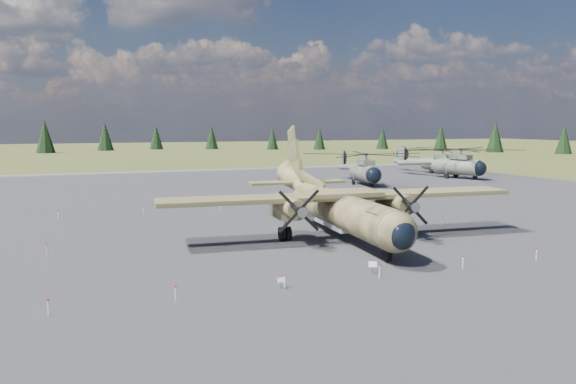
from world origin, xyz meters
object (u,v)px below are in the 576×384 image
object	(u,v)px
helicopter_far	(440,156)
helicopter_mid	(458,157)
transport_plane	(336,203)
helicopter_near	(365,163)

from	to	relation	value
helicopter_far	helicopter_mid	bearing A→B (deg)	-125.59
transport_plane	helicopter_mid	distance (m)	54.94
helicopter_near	helicopter_far	distance (m)	25.94
helicopter_far	transport_plane	bearing A→B (deg)	-150.70
transport_plane	helicopter_far	size ratio (longest dim) A/B	1.27
transport_plane	helicopter_mid	world-z (taller)	transport_plane
helicopter_near	helicopter_mid	distance (m)	20.12
transport_plane	helicopter_far	world-z (taller)	transport_plane
helicopter_mid	helicopter_far	bearing A→B (deg)	51.04
helicopter_far	helicopter_near	bearing A→B (deg)	-168.10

